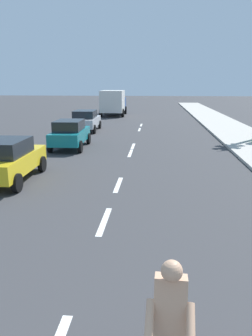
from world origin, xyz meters
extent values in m
plane|color=#38383A|center=(0.00, 20.00, 0.00)|extent=(160.00, 160.00, 0.00)
cube|color=#B2ADA3|center=(7.11, 22.00, 0.07)|extent=(3.60, 80.00, 0.14)
cube|color=white|center=(0.00, 8.43, 0.00)|extent=(0.16, 1.80, 0.01)
cube|color=white|center=(0.00, 11.61, 0.00)|extent=(0.16, 1.80, 0.01)
cube|color=white|center=(0.00, 17.03, 0.00)|extent=(0.16, 1.80, 0.01)
cube|color=white|center=(0.00, 18.95, 0.00)|extent=(0.16, 1.80, 0.01)
cube|color=white|center=(0.00, 26.06, 0.00)|extent=(0.16, 1.80, 0.01)
cube|color=white|center=(0.00, 28.93, 0.00)|extent=(0.16, 1.80, 0.01)
cube|color=tan|center=(1.49, 3.60, 1.28)|extent=(0.35, 0.33, 0.63)
sphere|color=tan|center=(1.49, 3.54, 1.71)|extent=(0.22, 0.22, 0.22)
cube|color=#2D51B7|center=(1.49, 3.65, 0.95)|extent=(0.33, 0.24, 0.28)
cylinder|color=tan|center=(1.68, 3.33, 1.18)|extent=(0.11, 0.49, 0.41)
cylinder|color=tan|center=(1.28, 3.34, 1.18)|extent=(0.11, 0.49, 0.41)
cube|color=gold|center=(-4.09, 11.78, 0.69)|extent=(1.71, 3.88, 0.64)
cube|color=black|center=(-4.09, 11.59, 1.29)|extent=(1.47, 2.03, 0.56)
cylinder|color=black|center=(-4.93, 13.06, 0.32)|extent=(0.20, 0.64, 0.64)
cylinder|color=black|center=(-3.32, 13.11, 0.32)|extent=(0.20, 0.64, 0.64)
cylinder|color=black|center=(-3.25, 10.50, 0.32)|extent=(0.20, 0.64, 0.64)
cube|color=#14727A|center=(-3.48, 18.19, 0.69)|extent=(1.74, 3.87, 0.64)
cube|color=black|center=(-3.47, 18.00, 1.29)|extent=(1.48, 2.03, 0.56)
cylinder|color=black|center=(-4.33, 19.46, 0.32)|extent=(0.20, 0.65, 0.64)
cylinder|color=black|center=(-2.73, 19.52, 0.32)|extent=(0.20, 0.65, 0.64)
cylinder|color=black|center=(-4.23, 16.87, 0.32)|extent=(0.20, 0.65, 0.64)
cylinder|color=black|center=(-2.63, 16.93, 0.32)|extent=(0.20, 0.65, 0.64)
cube|color=#B7BABF|center=(-4.07, 25.00, 0.69)|extent=(1.87, 4.20, 0.64)
cube|color=black|center=(-4.07, 24.79, 1.29)|extent=(1.60, 2.20, 0.56)
cylinder|color=black|center=(-4.99, 26.38, 0.32)|extent=(0.20, 0.65, 0.64)
cylinder|color=black|center=(-3.25, 26.44, 0.32)|extent=(0.20, 0.65, 0.64)
cylinder|color=black|center=(-4.90, 23.56, 0.32)|extent=(0.20, 0.65, 0.64)
cylinder|color=black|center=(-3.16, 23.62, 0.32)|extent=(0.20, 0.65, 0.64)
cube|color=#23478C|center=(-3.62, 39.75, 1.20)|extent=(2.45, 2.39, 1.40)
cube|color=silver|center=(-3.56, 36.76, 1.65)|extent=(2.49, 4.21, 2.30)
cylinder|color=black|center=(-4.82, 39.59, 0.45)|extent=(0.30, 0.91, 0.90)
cylinder|color=black|center=(-2.42, 39.64, 0.45)|extent=(0.30, 0.91, 0.90)
cylinder|color=black|center=(-4.74, 35.69, 0.45)|extent=(0.30, 0.91, 0.90)
cylinder|color=black|center=(-2.34, 35.74, 0.45)|extent=(0.30, 0.91, 0.90)
camera|label=1|loc=(1.30, 0.69, 3.50)|focal=34.37mm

